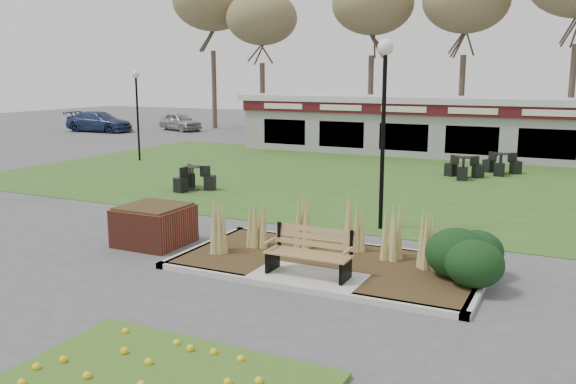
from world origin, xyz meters
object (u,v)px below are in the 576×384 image
at_px(park_bench, 310,252).
at_px(bistro_set_b, 193,182).
at_px(food_pavilion, 477,128).
at_px(car_blue, 99,122).
at_px(bistro_set_d, 501,167).
at_px(bistro_set_c, 464,171).
at_px(car_silver, 180,122).
at_px(lamp_post_near_right, 384,93).
at_px(brick_planter, 154,225).
at_px(lamp_post_far_left, 137,95).
at_px(car_black, 298,128).

distance_m(park_bench, bistro_set_b, 10.22).
relative_size(food_pavilion, car_blue, 5.05).
height_order(food_pavilion, bistro_set_d, food_pavilion).
height_order(bistro_set_b, bistro_set_c, same).
bearing_deg(car_silver, park_bench, -119.30).
bearing_deg(lamp_post_near_right, bistro_set_d, 80.99).
bearing_deg(brick_planter, car_silver, 124.71).
bearing_deg(bistro_set_d, bistro_set_b, -138.11).
xyz_separation_m(food_pavilion, car_blue, (-26.00, 2.44, -0.77)).
relative_size(park_bench, car_blue, 0.35).
bearing_deg(park_bench, bistro_set_b, 137.57).
height_order(bistro_set_b, bistro_set_d, bistro_set_d).
relative_size(lamp_post_far_left, car_silver, 1.10).
distance_m(car_black, car_blue, 14.56).
relative_size(park_bench, brick_planter, 1.13).
distance_m(lamp_post_near_right, bistro_set_c, 9.61).
xyz_separation_m(bistro_set_b, car_black, (-4.05, 17.36, 0.34)).
bearing_deg(car_silver, lamp_post_far_left, -130.65).
height_order(lamp_post_near_right, bistro_set_c, lamp_post_near_right).
distance_m(brick_planter, bistro_set_d, 15.68).
height_order(park_bench, food_pavilion, food_pavilion).
relative_size(lamp_post_far_left, bistro_set_c, 2.70).
bearing_deg(bistro_set_c, brick_planter, -111.09).
height_order(food_pavilion, lamp_post_far_left, lamp_post_far_left).
bearing_deg(park_bench, food_pavilion, 90.00).
bearing_deg(car_blue, car_silver, -59.48).
xyz_separation_m(park_bench, car_silver, (-21.44, 25.35, 0.06)).
relative_size(lamp_post_far_left, bistro_set_d, 2.66).
bearing_deg(car_black, lamp_post_far_left, 144.88).
bearing_deg(lamp_post_near_right, car_black, 120.45).
bearing_deg(bistro_set_d, lamp_post_far_left, -168.03).
distance_m(brick_planter, car_blue, 30.41).
relative_size(lamp_post_near_right, bistro_set_c, 3.16).
xyz_separation_m(lamp_post_near_right, bistro_set_d, (1.69, 10.69, -3.25)).
distance_m(food_pavilion, bistro_set_d, 4.98).
bearing_deg(park_bench, car_black, 115.54).
distance_m(food_pavilion, car_silver, 22.19).
bearing_deg(car_blue, bistro_set_d, -108.64).
bearing_deg(brick_planter, bistro_set_d, 67.05).
bearing_deg(car_silver, bistro_set_b, -122.54).
relative_size(park_bench, bistro_set_d, 1.09).
bearing_deg(lamp_post_far_left, lamp_post_near_right, -27.70).
xyz_separation_m(car_silver, car_blue, (-4.56, -3.20, 0.06)).
xyz_separation_m(food_pavilion, car_silver, (-21.44, 5.64, -0.83)).
height_order(brick_planter, car_blue, car_blue).
bearing_deg(brick_planter, bistro_set_c, 68.91).
xyz_separation_m(brick_planter, bistro_set_b, (-3.14, 6.14, -0.18)).
distance_m(bistro_set_b, bistro_set_c, 10.44).
bearing_deg(car_blue, bistro_set_c, -112.55).
bearing_deg(food_pavilion, lamp_post_far_left, -150.70).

